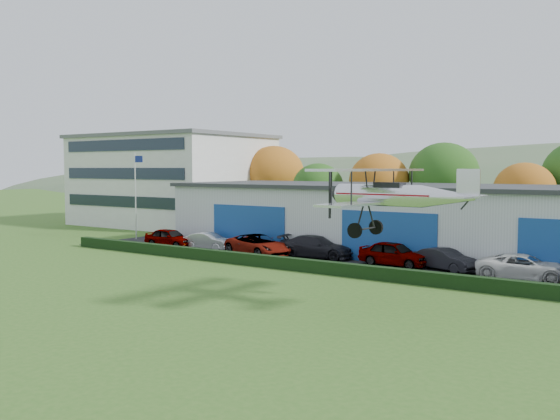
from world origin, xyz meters
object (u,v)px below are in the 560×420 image
Objects in this scene: car_6 at (525,267)px; biplane at (391,193)px; car_0 at (170,238)px; car_1 at (209,241)px; hangar at (420,219)px; car_4 at (394,254)px; car_2 at (258,245)px; car_3 at (317,247)px; flagpole at (136,188)px; car_5 at (445,259)px; office_block at (173,180)px.

biplane reaches higher than car_6.
car_0 reaches higher than car_6.
car_1 is 0.77× the size of car_6.
hangar is 8.96× the size of car_0.
biplane is (23.88, -9.74, 4.59)m from car_0.
car_1 is 0.87× the size of car_4.
car_4 is at bearing -65.35° from car_2.
car_4 is 0.89× the size of car_6.
car_3 is 1.03× the size of car_6.
car_4 reaches higher than car_0.
flagpole is 19.97m from car_3.
car_3 is (4.11, 1.60, 0.01)m from car_2.
biplane reaches higher than car_1.
car_3 reaches higher than car_1.
biplane reaches higher than car_5.
office_block is 3.82× the size of car_6.
car_3 is 14.51m from car_6.
car_4 is at bearing -87.13° from car_0.
car_1 is 0.48× the size of biplane.
car_1 is 5.36m from car_2.
office_block reaches higher than hangar.
car_2 reaches higher than car_6.
car_0 is 0.52× the size of biplane.
car_4 reaches higher than car_1.
car_6 reaches higher than car_5.
office_block reaches higher than car_0.
biplane is at bearing -33.07° from office_block.
car_6 is (27.58, 1.06, -0.02)m from car_0.
office_block is at bearing 73.77° from car_2.
car_6 is (14.50, -0.66, -0.06)m from car_3.
office_block is 3.70× the size of car_3.
hangar is 9.43× the size of car_5.
car_0 is at bearing 161.58° from biplane.
car_6 reaches higher than car_1.
car_4 is at bearing 82.08° from car_6.
flagpole is 29.39m from car_5.
car_2 is at bearing -101.02° from car_1.
car_5 is 12.42m from biplane.
office_block is 4.55× the size of car_0.
office_block reaches higher than car_2.
car_6 is 12.32m from biplane.
car_5 is at bearing 78.24° from car_6.
flagpole is (8.12, -13.00, -0.43)m from office_block.
hangar is 8.64m from car_3.
car_3 reaches higher than car_0.
car_5 is 0.80× the size of car_6.
hangar reaches higher than car_0.
hangar is at bearing 51.16° from car_5.
car_3 is at bearing 108.42° from car_5.
biplane is (20.23, -10.42, 4.68)m from car_1.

